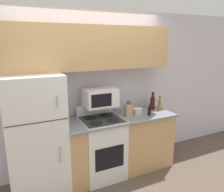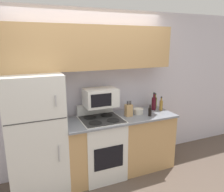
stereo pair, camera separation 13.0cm
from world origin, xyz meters
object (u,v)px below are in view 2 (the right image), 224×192
stove (101,147)px  bowl (138,111)px  refrigerator (36,135)px  bottle_wine_red (154,103)px  microwave (101,97)px  bottle_soy_sauce (150,112)px  bottle_olive_oil (155,102)px  bottle_vinegar (161,105)px  knife_block (129,110)px

stove → bowl: stove is taller
refrigerator → bottle_wine_red: bearing=2.0°
microwave → bottle_wine_red: microwave is taller
refrigerator → bottle_soy_sauce: (1.69, -0.19, 0.17)m
bottle_olive_oil → microwave: bearing=-175.6°
bottle_wine_red → bottle_vinegar: 0.13m
microwave → bottle_wine_red: bearing=-0.4°
stove → bottle_wine_red: bottle_wine_red is taller
microwave → bottle_vinegar: microwave is taller
knife_block → bottle_soy_sauce: size_ratio=1.37×
knife_block → bottle_soy_sauce: knife_block is taller
bowl → bottle_olive_oil: (0.44, 0.18, 0.06)m
bowl → bottle_soy_sauce: bottle_soy_sauce is taller
microwave → knife_block: size_ratio=1.99×
bowl → bottle_vinegar: size_ratio=0.68×
refrigerator → bottle_wine_red: 1.94m
stove → microwave: microwave is taller
stove → microwave: 0.76m
bottle_olive_oil → knife_block: bearing=-161.2°
bottle_soy_sauce → bottle_vinegar: size_ratio=0.75×
knife_block → bowl: size_ratio=1.51×
knife_block → bowl: (0.20, 0.04, -0.05)m
microwave → bottle_vinegar: size_ratio=2.04×
bottle_vinegar → microwave: bearing=175.0°
refrigerator → bottle_olive_oil: bearing=4.4°
refrigerator → microwave: (0.96, 0.07, 0.41)m
bottle_vinegar → bowl: bearing=-179.3°
refrigerator → bottle_vinegar: bearing=-0.5°
bottle_wine_red → bottle_olive_oil: bottle_wine_red is taller
microwave → bottle_olive_oil: bearing=4.4°
bowl → bottle_vinegar: 0.44m
bowl → bottle_olive_oil: size_ratio=0.63×
bottle_vinegar → bottle_soy_sauce: bearing=-152.6°
stove → bottle_wine_red: size_ratio=3.66×
stove → bottle_wine_red: bearing=6.3°
refrigerator → bottle_olive_oil: 2.03m
stove → bottle_vinegar: (1.09, 0.02, 0.54)m
knife_block → bottle_wine_red: 0.56m
microwave → bottle_soy_sauce: size_ratio=2.72×
bowl → knife_block: bearing=-169.5°
stove → bottle_vinegar: bottle_vinegar is taller
refrigerator → bottle_vinegar: size_ratio=6.93×
refrigerator → stove: bearing=-2.6°
microwave → bowl: size_ratio=3.00×
stove → bottle_olive_oil: size_ratio=4.23×
knife_block → bowl: bearing=10.5°
microwave → bottle_soy_sauce: microwave is taller
knife_block → bowl: knife_block is taller
refrigerator → microwave: refrigerator is taller
bowl → bottle_olive_oil: bearing=22.3°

